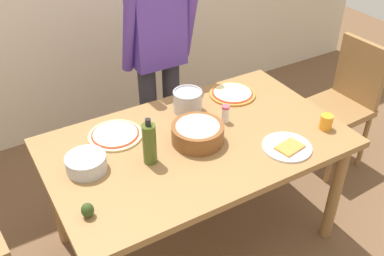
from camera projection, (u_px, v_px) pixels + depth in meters
ground at (196, 236)px, 2.81m from camera, size 8.00×8.00×0.00m
dining_table at (197, 154)px, 2.42m from camera, size 1.60×0.96×0.76m
person_cook at (158, 51)px, 2.87m from camera, size 0.49×0.25×1.62m
chair_wooden_right at (345, 99)px, 3.15m from camera, size 0.42×0.42×0.95m
pizza_raw_on_board at (115, 135)px, 2.40m from camera, size 0.29×0.29×0.02m
pizza_cooked_on_tray at (232, 94)px, 2.76m from camera, size 0.29×0.29×0.02m
plate_with_slice at (287, 147)px, 2.31m from camera, size 0.26×0.26×0.02m
popcorn_bowl at (197, 132)px, 2.33m from camera, size 0.28×0.28×0.11m
mixing_bowl_steel at (86, 163)px, 2.15m from camera, size 0.20×0.20×0.08m
olive_oil_bottle at (149, 143)px, 2.16m from camera, size 0.07×0.07×0.26m
steel_pot at (188, 101)px, 2.58m from camera, size 0.17×0.17×0.13m
cup_orange at (326, 122)px, 2.44m from camera, size 0.07×0.07×0.08m
salt_shaker at (225, 114)px, 2.49m from camera, size 0.04×0.04×0.11m
avocado at (88, 210)px, 1.90m from camera, size 0.06×0.06×0.07m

